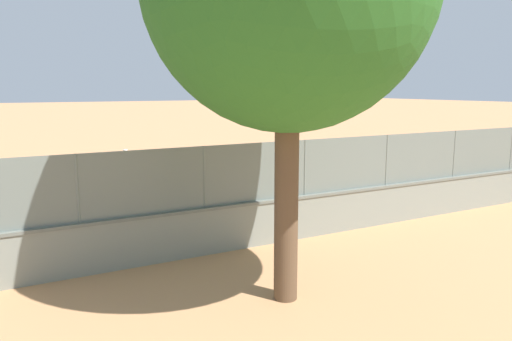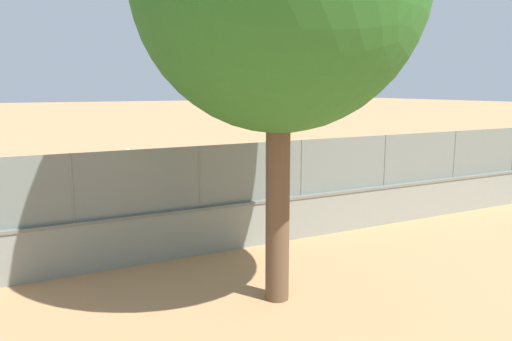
{
  "view_description": "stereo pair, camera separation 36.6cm",
  "coord_description": "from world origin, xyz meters",
  "px_view_note": "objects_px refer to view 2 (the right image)",
  "views": [
    {
      "loc": [
        9.08,
        25.26,
        4.45
      ],
      "look_at": [
        -0.08,
        8.42,
        1.15
      ],
      "focal_mm": 34.03,
      "sensor_mm": 36.0,
      "label": 1
    },
    {
      "loc": [
        8.75,
        25.43,
        4.45
      ],
      "look_at": [
        -0.08,
        8.42,
        1.15
      ],
      "focal_mm": 34.03,
      "sensor_mm": 36.0,
      "label": 2
    }
  ],
  "objects_px": {
    "player_crossing_court": "(307,160)",
    "courtside_bench": "(326,201)",
    "player_at_service_line": "(128,162)",
    "player_near_wall_returning": "(308,167)",
    "sports_ball": "(335,157)"
  },
  "relations": [
    {
      "from": "player_crossing_court",
      "to": "sports_ball",
      "type": "relative_size",
      "value": 9.56
    },
    {
      "from": "player_crossing_court",
      "to": "courtside_bench",
      "type": "distance_m",
      "value": 7.16
    },
    {
      "from": "player_near_wall_returning",
      "to": "player_at_service_line",
      "type": "height_order",
      "value": "player_near_wall_returning"
    },
    {
      "from": "sports_ball",
      "to": "player_crossing_court",
      "type": "bearing_deg",
      "value": -105.71
    },
    {
      "from": "sports_ball",
      "to": "courtside_bench",
      "type": "xyz_separation_m",
      "value": [
        2.33,
        2.65,
        -1.09
      ]
    },
    {
      "from": "player_near_wall_returning",
      "to": "courtside_bench",
      "type": "distance_m",
      "value": 4.05
    },
    {
      "from": "player_crossing_court",
      "to": "courtside_bench",
      "type": "xyz_separation_m",
      "value": [
        3.36,
        6.31,
        -0.39
      ]
    },
    {
      "from": "sports_ball",
      "to": "courtside_bench",
      "type": "height_order",
      "value": "sports_ball"
    },
    {
      "from": "player_at_service_line",
      "to": "courtside_bench",
      "type": "distance_m",
      "value": 10.73
    },
    {
      "from": "courtside_bench",
      "to": "player_near_wall_returning",
      "type": "bearing_deg",
      "value": -114.15
    },
    {
      "from": "sports_ball",
      "to": "player_at_service_line",
      "type": "bearing_deg",
      "value": -44.35
    },
    {
      "from": "player_near_wall_returning",
      "to": "player_at_service_line",
      "type": "relative_size",
      "value": 1.14
    },
    {
      "from": "player_near_wall_returning",
      "to": "sports_ball",
      "type": "distance_m",
      "value": 1.33
    },
    {
      "from": "player_at_service_line",
      "to": "courtside_bench",
      "type": "relative_size",
      "value": 0.94
    },
    {
      "from": "player_crossing_court",
      "to": "player_near_wall_returning",
      "type": "bearing_deg",
      "value": 57.0
    }
  ]
}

